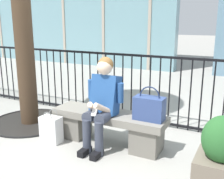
% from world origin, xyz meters
% --- Properties ---
extents(ground_plane, '(60.00, 60.00, 0.00)m').
position_xyz_m(ground_plane, '(0.00, 0.00, 0.00)').
color(ground_plane, '#9E9B93').
extents(stone_bench, '(1.60, 0.44, 0.45)m').
position_xyz_m(stone_bench, '(0.00, 0.00, 0.27)').
color(stone_bench, gray).
rests_on(stone_bench, ground).
extents(seated_person_with_phone, '(0.52, 0.66, 1.21)m').
position_xyz_m(seated_person_with_phone, '(-0.03, -0.13, 0.65)').
color(seated_person_with_phone, '#383D4C').
rests_on(seated_person_with_phone, ground).
extents(handbag_on_bench, '(0.38, 0.20, 0.43)m').
position_xyz_m(handbag_on_bench, '(0.58, -0.01, 0.61)').
color(handbag_on_bench, '#33477F').
rests_on(handbag_on_bench, stone_bench).
extents(shopping_bag, '(0.29, 0.18, 0.47)m').
position_xyz_m(shopping_bag, '(-0.73, -0.34, 0.19)').
color(shopping_bag, white).
rests_on(shopping_bag, ground).
extents(plaza_railing, '(9.86, 0.04, 1.14)m').
position_xyz_m(plaza_railing, '(-0.00, 0.97, 0.58)').
color(plaza_railing, black).
rests_on(plaza_railing, ground).
extents(planter, '(0.44, 0.44, 0.85)m').
position_xyz_m(planter, '(1.50, -0.65, 0.39)').
color(planter, '#726656').
rests_on(planter, ground).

